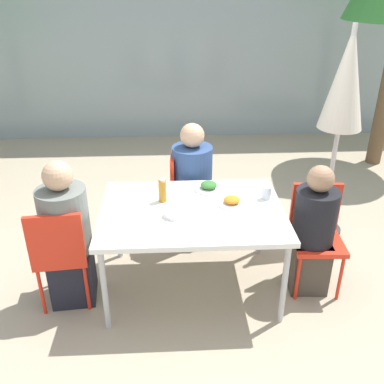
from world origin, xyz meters
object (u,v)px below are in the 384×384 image
(person_left, at_px, (67,238))
(drinking_cup, at_px, (266,193))
(person_right, at_px, (312,233))
(person_far, at_px, (192,187))
(chair_far, at_px, (184,188))
(chair_left, at_px, (60,250))
(chair_right, at_px, (316,229))
(bottle, at_px, (162,190))
(salad_bowl, at_px, (174,214))
(closed_umbrella, at_px, (345,87))

(person_left, relative_size, drinking_cup, 11.11)
(person_right, bearing_deg, person_far, -38.41)
(chair_far, bearing_deg, chair_left, -41.20)
(chair_right, distance_m, bottle, 1.29)
(drinking_cup, distance_m, salad_bowl, 0.79)
(chair_left, xyz_separation_m, person_left, (0.04, 0.08, 0.05))
(chair_left, relative_size, bottle, 4.42)
(person_left, bearing_deg, person_far, 35.03)
(chair_left, relative_size, person_left, 0.73)
(person_right, bearing_deg, chair_far, -37.95)
(chair_far, relative_size, drinking_cup, 8.09)
(person_right, distance_m, bottle, 1.25)
(person_left, distance_m, chair_right, 1.98)
(chair_left, xyz_separation_m, salad_bowl, (0.86, 0.07, 0.25))
(chair_left, bearing_deg, person_far, 36.53)
(person_right, xyz_separation_m, salad_bowl, (-1.11, -0.05, 0.25))
(bottle, bearing_deg, salad_bowl, -71.44)
(closed_umbrella, distance_m, salad_bowl, 1.91)
(chair_right, bearing_deg, chair_far, -33.87)
(chair_right, height_order, person_right, person_right)
(chair_left, height_order, salad_bowl, chair_left)
(bottle, bearing_deg, person_left, -162.15)
(chair_right, distance_m, person_right, 0.09)
(chair_left, height_order, person_left, person_left)
(bottle, distance_m, drinking_cup, 0.84)
(chair_left, distance_m, drinking_cup, 1.67)
(closed_umbrella, bearing_deg, chair_right, -115.85)
(closed_umbrella, height_order, drinking_cup, closed_umbrella)
(chair_far, relative_size, salad_bowl, 6.10)
(person_left, height_order, salad_bowl, person_left)
(chair_right, relative_size, chair_far, 1.00)
(chair_right, height_order, bottle, bottle)
(chair_left, xyz_separation_m, closed_umbrella, (2.39, 0.96, 0.97))
(chair_far, bearing_deg, person_left, -42.46)
(salad_bowl, bearing_deg, chair_left, -175.33)
(bottle, height_order, salad_bowl, bottle)
(chair_far, xyz_separation_m, drinking_cup, (0.65, -0.68, 0.28))
(chair_right, height_order, chair_far, same)
(chair_far, bearing_deg, drinking_cup, 46.82)
(person_right, xyz_separation_m, drinking_cup, (-0.35, 0.20, 0.28))
(person_far, relative_size, closed_umbrella, 0.59)
(person_right, height_order, salad_bowl, person_right)
(chair_left, distance_m, closed_umbrella, 2.75)
(chair_right, distance_m, salad_bowl, 1.19)
(closed_umbrella, bearing_deg, person_far, -179.18)
(person_left, relative_size, bottle, 6.08)
(person_right, distance_m, salad_bowl, 1.13)
(person_far, height_order, salad_bowl, person_far)
(person_left, xyz_separation_m, person_far, (1.00, 0.85, -0.01))
(drinking_cup, bearing_deg, chair_right, -16.39)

